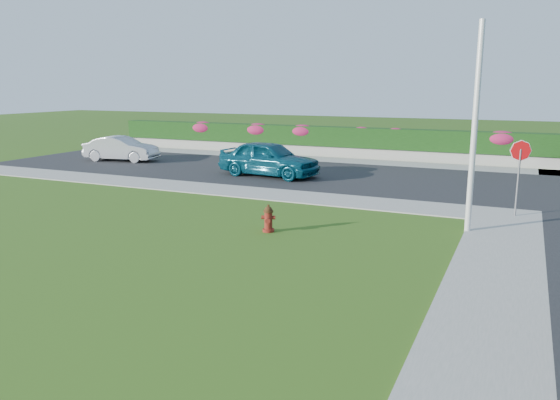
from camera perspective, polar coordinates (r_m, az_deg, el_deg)
The scene contains 19 objects.
ground at distance 12.38m, azimuth -13.90°, elevation -7.44°, with size 120.00×120.00×0.00m, color black.
street_far at distance 26.51m, azimuth -3.78°, elevation 3.20°, with size 26.00×8.00×0.04m, color black.
sidewalk_right at distance 8.17m, azimuth 19.64°, elevation -18.23°, with size 2.00×20.00×0.04m, color gray.
sidewalk_far at distance 22.85m, azimuth -11.91°, elevation 1.56°, with size 24.00×2.00×0.04m, color gray.
curb_corner at distance 18.55m, azimuth 22.63°, elevation -1.49°, with size 2.00×2.00×0.04m, color gray.
sidewalk_beyond at distance 29.60m, azimuth 7.71°, elevation 4.04°, with size 34.00×2.00×0.04m, color gray.
retaining_wall at distance 30.99m, azimuth 8.52°, elevation 4.89°, with size 34.00×0.40×0.60m, color gray.
hedge at distance 31.00m, azimuth 8.62°, elevation 6.47°, with size 32.00×0.90×1.10m, color black.
fire_hydrant at distance 15.23m, azimuth -1.23°, elevation -1.99°, with size 0.40×0.38×0.77m.
sedan_teal at distance 24.33m, azimuth -1.17°, elevation 4.36°, with size 1.85×4.61×1.57m, color #0C475B.
sedan_silver at distance 30.51m, azimuth -16.26°, elevation 5.17°, with size 1.38×3.95×1.30m, color #ADAFB5.
utility_pole at distance 15.73m, azimuth 19.66°, elevation 6.95°, with size 0.16×0.16×5.71m, color silver.
stop_sign at distance 18.24m, azimuth 23.77°, elevation 3.79°, with size 0.62×0.25×2.40m.
flower_clump_a at distance 35.13m, azimuth -8.03°, elevation 7.50°, with size 1.57×1.01×0.79m, color #AD1D4A.
flower_clump_b at distance 33.22m, azimuth -2.31°, elevation 7.36°, with size 1.57×1.01×0.78m, color #AD1D4A.
flower_clump_c at distance 32.03m, azimuth 2.38°, elevation 7.21°, with size 1.50×0.97×0.75m, color #AD1D4A.
flower_clump_d at distance 30.88m, azimuth 8.52°, elevation 7.08°, with size 1.06×0.68×0.53m, color #AD1D4A.
flower_clump_e at distance 30.42m, azimuth 11.99°, elevation 6.90°, with size 1.02×0.65×0.51m, color #AD1D4A.
flower_clump_f at distance 29.75m, azimuth 22.17°, elevation 5.96°, with size 1.57×1.01×0.79m, color #AD1D4A.
Camera 1 is at (7.35, -9.11, 4.03)m, focal length 35.00 mm.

